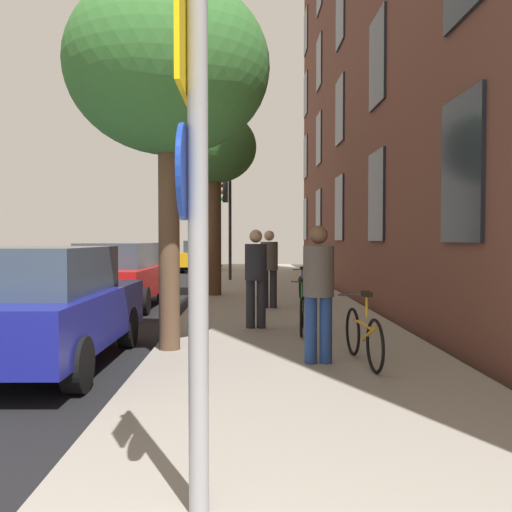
{
  "coord_description": "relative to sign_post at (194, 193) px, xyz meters",
  "views": [
    {
      "loc": [
        0.36,
        -0.67,
        1.74
      ],
      "look_at": [
        0.62,
        12.68,
        1.31
      ],
      "focal_mm": 38.2,
      "sensor_mm": 36.0,
      "label": 1
    }
  ],
  "objects": [
    {
      "name": "sign_post",
      "position": [
        0.0,
        0.0,
        0.0
      ],
      "size": [
        0.16,
        0.6,
        3.34
      ],
      "color": "gray",
      "rests_on": "sidewalk"
    },
    {
      "name": "traffic_light",
      "position": [
        -0.4,
        18.24,
        0.77
      ],
      "size": [
        0.43,
        0.24,
        3.89
      ],
      "color": "black",
      "rests_on": "sidewalk"
    },
    {
      "name": "bicycle_1",
      "position": [
        1.28,
        6.19,
        -1.52
      ],
      "size": [
        0.42,
        1.64,
        0.94
      ],
      "color": "black",
      "rests_on": "sidewalk"
    },
    {
      "name": "tree_far",
      "position": [
        -0.58,
        12.45,
        2.24
      ],
      "size": [
        2.41,
        2.41,
        5.25
      ],
      "color": "#4C3823",
      "rests_on": "sidewalk"
    },
    {
      "name": "ground_plane",
      "position": [
        -2.46,
        12.49,
        -2.01
      ],
      "size": [
        41.8,
        41.8,
        0.0
      ],
      "primitive_type": "plane",
      "color": "#332D28"
    },
    {
      "name": "car_2",
      "position": [
        -2.08,
        25.39,
        -1.17
      ],
      "size": [
        1.81,
        4.0,
        1.62
      ],
      "color": "orange",
      "rests_on": "road_asphalt"
    },
    {
      "name": "road_asphalt",
      "position": [
        -4.56,
        12.49,
        -2.0
      ],
      "size": [
        7.0,
        38.0,
        0.01
      ],
      "primitive_type": "cube",
      "color": "black",
      "rests_on": "ground"
    },
    {
      "name": "bicycle_0",
      "position": [
        1.83,
        3.79,
        -1.52
      ],
      "size": [
        0.42,
        1.68,
        0.95
      ],
      "color": "black",
      "rests_on": "sidewalk"
    },
    {
      "name": "car_1",
      "position": [
        -2.82,
        10.46,
        -1.16
      ],
      "size": [
        1.97,
        4.39,
        1.62
      ],
      "color": "red",
      "rests_on": "road_asphalt"
    },
    {
      "name": "bicycle_2",
      "position": [
        1.76,
        10.93,
        -1.54
      ],
      "size": [
        0.42,
        1.66,
        0.9
      ],
      "color": "black",
      "rests_on": "sidewalk"
    },
    {
      "name": "pedestrian_1",
      "position": [
        0.49,
        6.64,
        -0.87
      ],
      "size": [
        0.52,
        0.52,
        1.78
      ],
      "color": "#26262D",
      "rests_on": "sidewalk"
    },
    {
      "name": "sidewalk",
      "position": [
        1.04,
        12.49,
        -1.95
      ],
      "size": [
        4.2,
        38.0,
        0.12
      ],
      "primitive_type": "cube",
      "color": "gray",
      "rests_on": "ground"
    },
    {
      "name": "pedestrian_2",
      "position": [
        0.86,
        9.47,
        -0.85
      ],
      "size": [
        0.52,
        0.52,
        1.81
      ],
      "color": "#26262D",
      "rests_on": "sidewalk"
    },
    {
      "name": "pedestrian_0",
      "position": [
        1.25,
        3.83,
        -0.87
      ],
      "size": [
        0.47,
        0.47,
        1.79
      ],
      "color": "navy",
      "rests_on": "sidewalk"
    },
    {
      "name": "car_0",
      "position": [
        -2.43,
        4.11,
        -1.16
      ],
      "size": [
        1.94,
        4.06,
        1.62
      ],
      "color": "navy",
      "rests_on": "road_asphalt"
    },
    {
      "name": "tree_near",
      "position": [
        -0.81,
        4.76,
        2.17
      ],
      "size": [
        2.93,
        2.93,
        5.34
      ],
      "color": "brown",
      "rests_on": "sidewalk"
    }
  ]
}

